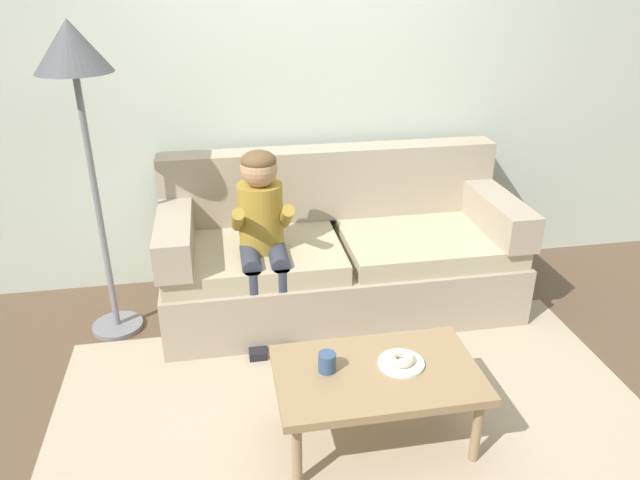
# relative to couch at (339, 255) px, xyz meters

# --- Properties ---
(ground) EXTENTS (10.00, 10.00, 0.00)m
(ground) POSITION_rel_couch_xyz_m (-0.15, -0.85, -0.35)
(ground) COLOR brown
(wall_back) EXTENTS (8.00, 0.10, 2.80)m
(wall_back) POSITION_rel_couch_xyz_m (-0.15, 0.55, 1.05)
(wall_back) COLOR beige
(wall_back) RESTS_ON ground
(area_rug) EXTENTS (2.94, 1.74, 0.01)m
(area_rug) POSITION_rel_couch_xyz_m (-0.15, -1.10, -0.34)
(area_rug) COLOR tan
(area_rug) RESTS_ON ground
(couch) EXTENTS (2.18, 0.90, 0.96)m
(couch) POSITION_rel_couch_xyz_m (0.00, 0.00, 0.00)
(couch) COLOR tan
(couch) RESTS_ON ground
(coffee_table) EXTENTS (0.92, 0.56, 0.39)m
(coffee_table) POSITION_rel_couch_xyz_m (-0.09, -1.25, -0.00)
(coffee_table) COLOR #937551
(coffee_table) RESTS_ON ground
(person_child) EXTENTS (0.34, 0.58, 1.10)m
(person_child) POSITION_rel_couch_xyz_m (-0.49, -0.21, 0.32)
(person_child) COLOR olive
(person_child) RESTS_ON ground
(plate) EXTENTS (0.21, 0.21, 0.01)m
(plate) POSITION_rel_couch_xyz_m (0.03, -1.23, 0.05)
(plate) COLOR white
(plate) RESTS_ON coffee_table
(donut) EXTENTS (0.17, 0.17, 0.04)m
(donut) POSITION_rel_couch_xyz_m (0.03, -1.23, 0.07)
(donut) COLOR beige
(donut) RESTS_ON plate
(mug) EXTENTS (0.08, 0.08, 0.09)m
(mug) POSITION_rel_couch_xyz_m (-0.31, -1.21, 0.09)
(mug) COLOR #334C72
(mug) RESTS_ON coffee_table
(toy_controller) EXTENTS (0.23, 0.09, 0.05)m
(toy_controller) POSITION_rel_couch_xyz_m (0.36, -0.88, -0.32)
(toy_controller) COLOR blue
(toy_controller) RESTS_ON ground
(floor_lamp) EXTENTS (0.39, 0.39, 1.79)m
(floor_lamp) POSITION_rel_couch_xyz_m (-1.40, -0.07, 1.18)
(floor_lamp) COLOR slate
(floor_lamp) RESTS_ON ground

